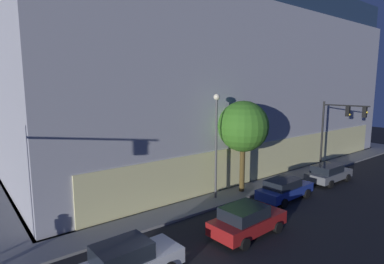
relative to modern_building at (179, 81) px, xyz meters
The scene contains 9 objects.
sidewalk_corner 22.43m from the modern_building, 141.58° to the left, with size 80.00×60.00×0.15m, color gray.
modern_building is the anchor object (origin of this frame).
traffic_light_far_corner 18.92m from the modern_building, 74.48° to the right, with size 0.58×4.01×6.53m.
street_lamp_sidewalk 18.24m from the modern_building, 117.60° to the right, with size 0.44×0.44×7.43m.
sidewalk_tree 17.38m from the modern_building, 109.73° to the right, with size 3.80×3.80×6.89m.
car_silver 28.17m from the modern_building, 130.52° to the right, with size 4.60×2.13×1.75m.
car_red 24.64m from the modern_building, 116.87° to the right, with size 4.63×2.34×1.68m.
car_blue 20.96m from the modern_building, 103.17° to the right, with size 4.80×2.15×1.55m.
car_grey 20.42m from the modern_building, 83.89° to the right, with size 4.60×2.12×1.53m.
Camera 1 is at (-6.64, -9.11, 8.12)m, focal length 29.06 mm.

